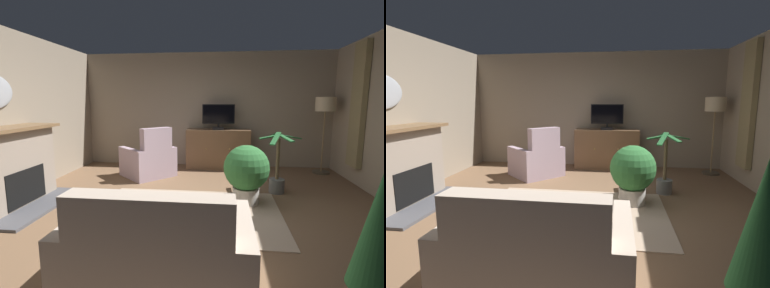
# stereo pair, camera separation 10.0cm
# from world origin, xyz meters

# --- Properties ---
(ground_plane) EXTENTS (6.53, 6.55, 0.04)m
(ground_plane) POSITION_xyz_m (0.00, 0.00, -0.02)
(ground_plane) COLOR brown
(wall_back) EXTENTS (6.53, 0.10, 2.73)m
(wall_back) POSITION_xyz_m (0.00, 3.03, 1.37)
(wall_back) COLOR gray
(wall_back) RESTS_ON ground_plane
(curtain_panel_far) EXTENTS (0.10, 0.44, 2.29)m
(curtain_panel_far) POSITION_xyz_m (2.91, 1.67, 1.50)
(curtain_panel_far) COLOR #8E7F56
(rug_central) EXTENTS (2.66, 1.88, 0.01)m
(rug_central) POSITION_xyz_m (-0.06, -0.06, 0.01)
(rug_central) COLOR tan
(rug_central) RESTS_ON ground_plane
(fireplace) EXTENTS (0.93, 1.64, 1.21)m
(fireplace) POSITION_xyz_m (-2.69, -0.11, 0.58)
(fireplace) COLOR #4C4C51
(fireplace) RESTS_ON ground_plane
(tv_cabinet) EXTENTS (1.48, 0.50, 0.93)m
(tv_cabinet) POSITION_xyz_m (0.31, 2.68, 0.44)
(tv_cabinet) COLOR #4A3523
(tv_cabinet) RESTS_ON ground_plane
(television) EXTENTS (0.74, 0.20, 0.59)m
(television) POSITION_xyz_m (0.31, 2.62, 1.24)
(television) COLOR black
(television) RESTS_ON tv_cabinet
(coffee_table) EXTENTS (0.99, 0.63, 0.42)m
(coffee_table) POSITION_xyz_m (-0.05, -0.71, 0.37)
(coffee_table) COLOR brown
(coffee_table) RESTS_ON ground_plane
(tv_remote) EXTENTS (0.18, 0.10, 0.02)m
(tv_remote) POSITION_xyz_m (0.08, -0.77, 0.43)
(tv_remote) COLOR black
(tv_remote) RESTS_ON coffee_table
(folded_newspaper) EXTENTS (0.32, 0.25, 0.01)m
(folded_newspaper) POSITION_xyz_m (-0.06, -0.81, 0.42)
(folded_newspaper) COLOR silver
(folded_newspaper) RESTS_ON coffee_table
(sofa_floral) EXTENTS (1.44, 0.95, 0.98)m
(sofa_floral) POSITION_xyz_m (-0.04, -1.81, 0.33)
(sofa_floral) COLOR #C6B29E
(sofa_floral) RESTS_ON ground_plane
(armchair_near_window) EXTENTS (1.26, 1.27, 1.05)m
(armchair_near_window) POSITION_xyz_m (-1.12, 1.80, 0.33)
(armchair_near_window) COLOR #AD93A3
(armchair_near_window) RESTS_ON ground_plane
(potted_plant_tall_palm_by_window) EXTENTS (0.70, 0.70, 0.92)m
(potted_plant_tall_palm_by_window) POSITION_xyz_m (0.80, 0.41, 0.52)
(potted_plant_tall_palm_by_window) COLOR beige
(potted_plant_tall_palm_by_window) RESTS_ON ground_plane
(potted_plant_on_hearth_side) EXTENTS (0.72, 0.79, 1.07)m
(potted_plant_on_hearth_side) POSITION_xyz_m (1.38, 1.00, 0.31)
(potted_plant_on_hearth_side) COLOR slate
(potted_plant_on_hearth_side) RESTS_ON ground_plane
(potted_plant_leafy_by_curtain) EXTENTS (0.37, 0.37, 1.25)m
(potted_plant_leafy_by_curtain) POSITION_xyz_m (1.47, -2.00, 0.70)
(potted_plant_leafy_by_curtain) COLOR #3D4C5B
(potted_plant_leafy_by_curtain) RESTS_ON ground_plane
(cat) EXTENTS (0.26, 0.67, 0.22)m
(cat) POSITION_xyz_m (-1.44, -0.38, 0.11)
(cat) COLOR beige
(cat) RESTS_ON ground_plane
(floor_lamp) EXTENTS (0.41, 0.41, 1.67)m
(floor_lamp) POSITION_xyz_m (2.60, 2.46, 1.37)
(floor_lamp) COLOR #4C4233
(floor_lamp) RESTS_ON ground_plane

